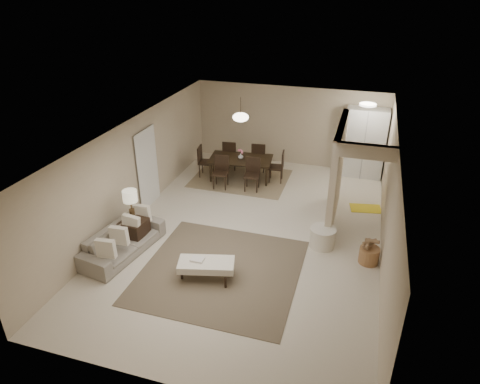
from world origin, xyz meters
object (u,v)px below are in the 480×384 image
(sofa, at_px, (123,241))
(dining_table, at_px, (241,169))
(round_pouf, at_px, (322,237))
(ottoman_bench, at_px, (206,265))
(side_table, at_px, (135,232))
(pantry_cabinet, at_px, (364,143))
(wicker_basket, at_px, (369,255))

(sofa, height_order, dining_table, dining_table)
(sofa, height_order, round_pouf, sofa)
(ottoman_bench, bearing_deg, round_pouf, 27.09)
(side_table, bearing_deg, dining_table, 72.33)
(ottoman_bench, bearing_deg, pantry_cabinet, 51.65)
(round_pouf, relative_size, wicker_basket, 1.39)
(sofa, distance_m, wicker_basket, 5.34)
(ottoman_bench, xyz_separation_m, round_pouf, (2.09, 1.84, -0.09))
(round_pouf, bearing_deg, pantry_cabinet, 81.52)
(pantry_cabinet, distance_m, side_table, 7.21)
(pantry_cabinet, bearing_deg, wicker_basket, -85.01)
(ottoman_bench, height_order, dining_table, dining_table)
(side_table, height_order, wicker_basket, side_table)
(side_table, bearing_deg, sofa, -96.82)
(round_pouf, distance_m, wicker_basket, 1.09)
(dining_table, bearing_deg, round_pouf, -52.58)
(side_table, distance_m, round_pouf, 4.27)
(ottoman_bench, height_order, side_table, side_table)
(round_pouf, relative_size, dining_table, 0.32)
(ottoman_bench, bearing_deg, side_table, 146.23)
(pantry_cabinet, height_order, ottoman_bench, pantry_cabinet)
(round_pouf, bearing_deg, ottoman_bench, -138.69)
(sofa, bearing_deg, pantry_cabinet, -30.48)
(pantry_cabinet, height_order, side_table, pantry_cabinet)
(ottoman_bench, relative_size, wicker_basket, 2.86)
(pantry_cabinet, height_order, dining_table, pantry_cabinet)
(sofa, distance_m, round_pouf, 4.44)
(pantry_cabinet, distance_m, ottoman_bench, 6.71)
(sofa, bearing_deg, dining_table, -7.53)
(sofa, height_order, ottoman_bench, sofa)
(wicker_basket, xyz_separation_m, dining_table, (-3.86, 3.27, 0.14))
(sofa, height_order, side_table, sofa)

